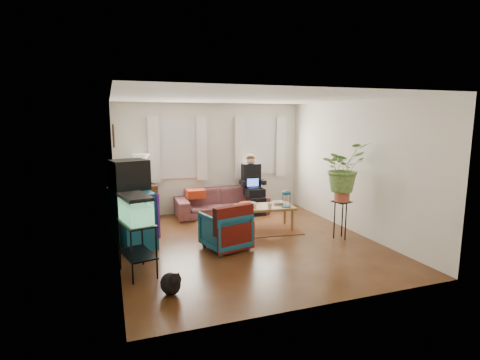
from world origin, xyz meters
name	(u,v)px	position (x,y,z in m)	size (l,w,h in m)	color
floor	(247,242)	(0.00, 0.00, 0.00)	(4.50, 5.00, 0.01)	#4F2B14
ceiling	(248,98)	(0.00, 0.00, 2.60)	(4.50, 5.00, 0.01)	white
wall_back	(211,158)	(0.00, 2.50, 1.30)	(4.50, 0.01, 2.60)	silver
wall_front	(323,202)	(0.00, -2.50, 1.30)	(4.50, 0.01, 2.60)	silver
wall_left	(115,179)	(-2.25, 0.00, 1.30)	(0.01, 5.00, 2.60)	silver
wall_right	(354,167)	(2.25, 0.00, 1.30)	(0.01, 5.00, 2.60)	silver
window_left	(178,149)	(-0.80, 2.48, 1.55)	(1.08, 0.04, 1.38)	white
window_right	(259,147)	(1.25, 2.48, 1.55)	(1.08, 0.04, 1.38)	white
curtains_left	(178,149)	(-0.80, 2.40, 1.55)	(1.36, 0.06, 1.50)	white
curtains_right	(261,147)	(1.25, 2.40, 1.55)	(1.36, 0.06, 1.50)	white
picture_frame	(114,136)	(-2.21, 0.85, 1.95)	(0.04, 0.32, 0.40)	#3D2616
area_rug	(246,226)	(0.32, 0.95, 0.01)	(2.00, 1.60, 0.01)	brown
sofa	(222,197)	(0.12, 2.05, 0.42)	(2.13, 0.84, 0.83)	brown
seated_person	(252,186)	(0.89, 2.03, 0.64)	(0.53, 0.66, 1.27)	black
side_table	(143,202)	(-1.65, 2.30, 0.39)	(0.53, 0.53, 0.78)	#3E2517
table_lamp	(142,170)	(-1.65, 2.30, 1.11)	(0.40, 0.40, 0.71)	white
dresser	(132,218)	(-1.99, 0.59, 0.50)	(0.55, 1.11, 0.99)	#125F70
crt_tv	(129,175)	(-2.00, 0.71, 1.26)	(0.61, 0.55, 0.53)	black
aquarium_stand	(137,248)	(-2.00, -0.79, 0.39)	(0.39, 0.70, 0.78)	black
aquarium	(136,208)	(-2.00, -0.79, 0.99)	(0.35, 0.64, 0.41)	#7FD899
black_cat	(171,282)	(-1.65, -1.59, 0.17)	(0.26, 0.40, 0.34)	black
armchair	(225,228)	(-0.48, -0.18, 0.36)	(0.71, 0.66, 0.73)	#105965
serape_throw	(234,224)	(-0.40, -0.45, 0.52)	(0.73, 0.17, 0.60)	#9E0A0A
coffee_table	(264,217)	(0.63, 0.67, 0.24)	(1.18, 0.64, 0.49)	brown
cup_a	(253,205)	(0.35, 0.60, 0.54)	(0.13, 0.13, 0.10)	white
cup_b	(270,206)	(0.65, 0.47, 0.54)	(0.11, 0.11, 0.10)	beige
bowl	(278,203)	(0.96, 0.73, 0.52)	(0.23, 0.23, 0.06)	white
snack_tray	(248,204)	(0.33, 0.87, 0.51)	(0.36, 0.36, 0.04)	#B21414
birdcage	(286,199)	(1.01, 0.45, 0.66)	(0.19, 0.19, 0.34)	#115B6B
plant_stand	(341,220)	(1.75, -0.37, 0.36)	(0.30, 0.30, 0.72)	black
potted_plant	(343,175)	(1.75, -0.37, 1.22)	(0.82, 0.71, 0.91)	#599947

